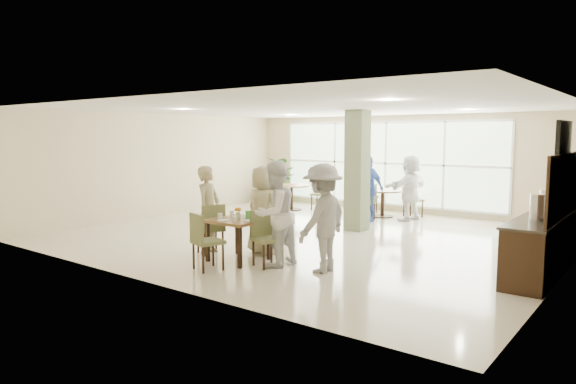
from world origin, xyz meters
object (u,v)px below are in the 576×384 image
Objects in this scene: round_table_left at (292,191)px; teen_standing at (323,218)px; teen_far at (263,210)px; adult_b at (410,188)px; main_table at (238,224)px; potted_plant at (279,180)px; buffet_counter at (554,232)px; adult_standing at (358,183)px; teen_left at (208,210)px; adult_a at (367,188)px; round_table_right at (383,196)px; teen_right at (275,214)px.

teen_standing reaches higher than round_table_left.
teen_far is 0.97× the size of adult_b.
main_table is at bearing 98.88° from teen_far.
main_table is 0.60× the size of potted_plant.
round_table_left is 0.23× the size of buffet_counter.
main_table is at bearing -61.72° from round_table_left.
adult_standing is (1.70, 0.96, 0.26)m from round_table_left.
round_table_left is 1.97m from adult_standing.
teen_far is (4.24, -5.88, 0.07)m from potted_plant.
buffet_counter is 6.17m from teen_left.
round_table_left is 0.62× the size of adult_a.
round_table_right is 0.77× the size of potted_plant.
main_table is at bearing -75.04° from adult_a.
teen_left is at bearing -84.71° from adult_a.
teen_right is at bearing -52.34° from potted_plant.
potted_plant is 4.25m from adult_a.
teen_right is at bearing 114.88° from adult_standing.
main_table is 0.85× the size of round_table_left.
adult_b is (4.85, -0.64, 0.10)m from potted_plant.
adult_standing is at bearing -158.91° from teen_right.
buffet_counter is at bearing -17.88° from round_table_left.
round_table_left is at bearing -170.91° from round_table_right.
teen_right is (0.98, -5.93, 0.31)m from round_table_right.
teen_standing is at bearing -49.04° from round_table_left.
adult_b is at bearing -7.55° from potted_plant.
adult_a is (2.78, -0.45, 0.29)m from round_table_left.
adult_b is (-0.98, 5.63, -0.03)m from teen_standing.
round_table_left is 0.61× the size of teen_standing.
adult_b is at bearing 168.93° from adult_standing.
teen_right is at bearing 14.12° from adult_b.
teen_left is 0.93× the size of teen_standing.
round_table_left is 0.60× the size of teen_right.
adult_b is (-3.88, 2.74, 0.30)m from buffet_counter.
potted_plant is at bearing 172.55° from round_table_right.
teen_left reaches higher than main_table.
round_table_right is at bearing -85.21° from adult_b.
main_table is 0.55× the size of teen_left.
teen_far is at bearing 6.19° from adult_b.
buffet_counter reaches higher than teen_far.
buffet_counter is at bearing 156.99° from adult_standing.
teen_right reaches higher than teen_left.
teen_right is (0.75, 0.09, 0.25)m from main_table.
adult_a is (-0.98, 5.04, -0.04)m from teen_right.
round_table_right is 5.37m from teen_far.
teen_right is 1.01× the size of teen_standing.
teen_right is 1.09× the size of adult_standing.
teen_far reaches higher than main_table.
teen_left reaches higher than round_table_right.
potted_plant is at bearing -137.82° from teen_standing.
adult_standing is (-5.80, 3.38, 0.27)m from buffet_counter.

